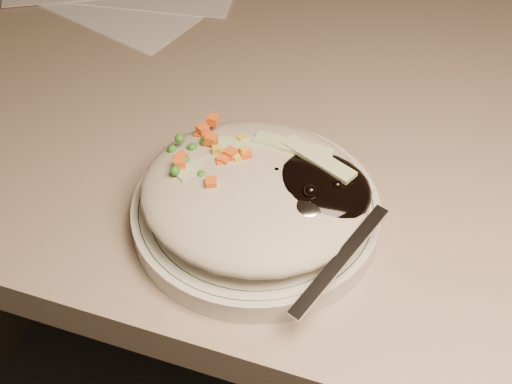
% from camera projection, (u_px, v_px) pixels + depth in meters
% --- Properties ---
extents(desk, '(1.40, 0.70, 0.74)m').
position_uv_depth(desk, '(398.00, 226.00, 0.88)').
color(desk, gray).
rests_on(desk, ground).
extents(plate, '(0.21, 0.21, 0.02)m').
position_uv_depth(plate, '(256.00, 213.00, 0.61)').
color(plate, silver).
rests_on(plate, desk).
extents(plate_rim, '(0.20, 0.20, 0.00)m').
position_uv_depth(plate_rim, '(256.00, 205.00, 0.61)').
color(plate_rim, '#144723').
rests_on(plate_rim, plate).
extents(meal, '(0.21, 0.19, 0.05)m').
position_uv_depth(meal, '(261.00, 189.00, 0.59)').
color(meal, '#B2A790').
rests_on(meal, plate).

